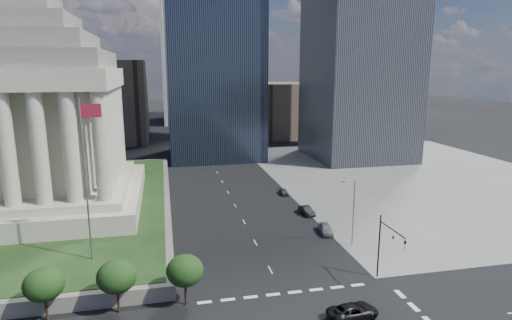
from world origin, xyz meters
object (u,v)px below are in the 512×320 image
object	(u,v)px
street_lamp_north	(352,208)
parked_sedan_far	(284,192)
flagpole	(86,172)
traffic_signal_ne	(387,242)
parked_sedan_near	(326,229)
parked_sedan_mid	(307,211)
pickup_truck	(353,311)
war_memorial	(28,93)

from	to	relation	value
street_lamp_north	parked_sedan_far	xyz separation A→B (m)	(-2.43, 27.01, -5.05)
flagpole	traffic_signal_ne	size ratio (longest dim) A/B	2.50
traffic_signal_ne	parked_sedan_far	bearing A→B (deg)	92.40
flagpole	parked_sedan_far	xyz separation A→B (m)	(32.72, 28.01, -12.50)
street_lamp_north	parked_sedan_near	xyz separation A→B (m)	(-1.83, 5.22, -4.90)
street_lamp_north	parked_sedan_mid	size ratio (longest dim) A/B	2.33
pickup_truck	flagpole	bearing A→B (deg)	51.32
parked_sedan_mid	parked_sedan_far	xyz separation A→B (m)	(-0.60, 12.70, -0.09)
street_lamp_north	parked_sedan_far	distance (m)	27.59
war_memorial	flagpole	size ratio (longest dim) A/B	1.95
traffic_signal_ne	parked_sedan_far	world-z (taller)	traffic_signal_ne
flagpole	parked_sedan_far	bearing A→B (deg)	40.56
traffic_signal_ne	pickup_truck	bearing A→B (deg)	-138.87
pickup_truck	parked_sedan_mid	distance (m)	32.11
flagpole	parked_sedan_mid	world-z (taller)	flagpole
war_memorial	parked_sedan_mid	bearing A→B (deg)	-10.81
street_lamp_north	parked_sedan_far	bearing A→B (deg)	95.15
war_memorial	traffic_signal_ne	size ratio (longest dim) A/B	4.88
war_memorial	street_lamp_north	world-z (taller)	war_memorial
flagpole	parked_sedan_mid	xyz separation A→B (m)	(33.33, 15.31, -12.41)
traffic_signal_ne	parked_sedan_mid	world-z (taller)	traffic_signal_ne
flagpole	pickup_truck	bearing A→B (deg)	-30.60
flagpole	street_lamp_north	world-z (taller)	flagpole
flagpole	parked_sedan_far	world-z (taller)	flagpole
war_memorial	parked_sedan_near	bearing A→B (deg)	-21.34
war_memorial	pickup_truck	xyz separation A→B (m)	(39.68, -40.26, -20.64)
traffic_signal_ne	parked_sedan_near	bearing A→B (deg)	93.46
pickup_truck	street_lamp_north	bearing A→B (deg)	-31.99
traffic_signal_ne	parked_sedan_far	size ratio (longest dim) A/B	2.21
war_memorial	parked_sedan_mid	size ratio (longest dim) A/B	9.09
pickup_truck	parked_sedan_near	world-z (taller)	parked_sedan_near
flagpole	traffic_signal_ne	bearing A→B (deg)	-16.71
war_memorial	flagpole	xyz separation A→B (m)	(12.17, -24.00, -8.29)
war_memorial	flagpole	world-z (taller)	war_memorial
parked_sedan_far	traffic_signal_ne	bearing A→B (deg)	-86.85
war_memorial	flagpole	bearing A→B (deg)	-63.11
street_lamp_north	pickup_truck	bearing A→B (deg)	-113.91
war_memorial	parked_sedan_far	size ratio (longest dim) A/B	10.79
pickup_truck	parked_sedan_mid	size ratio (longest dim) A/B	1.27
war_memorial	parked_sedan_mid	distance (m)	50.73
parked_sedan_far	street_lamp_north	bearing A→B (deg)	-84.10
flagpole	pickup_truck	xyz separation A→B (m)	(27.50, -16.26, -12.36)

